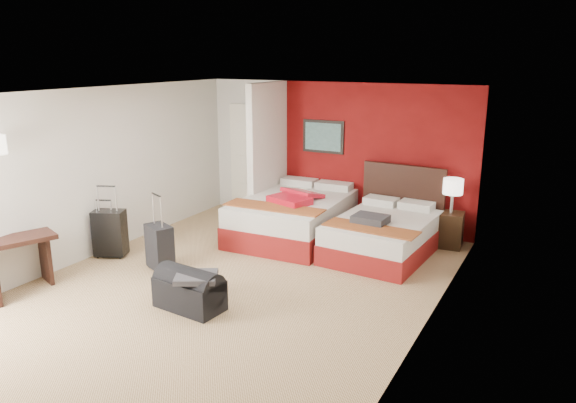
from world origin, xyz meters
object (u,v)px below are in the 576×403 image
Objects in this scene: nightstand at (450,230)px; red_suitcase_open at (296,197)px; bed_right at (382,237)px; table_lamp at (452,196)px; suitcase_black at (110,235)px; desk at (20,265)px; bed_left at (293,218)px; suitcase_charcoal at (160,249)px; duffel_bag at (189,292)px; suitcase_navy at (107,238)px.

red_suitcase_open is at bearing -165.43° from nightstand.
table_lamp is (0.82, 0.84, 0.55)m from bed_right.
table_lamp is 0.80× the size of suitcase_black.
desk is (-3.64, -3.46, 0.08)m from bed_right.
bed_left is 0.41m from red_suitcase_open.
red_suitcase_open is 1.42× the size of suitcase_charcoal.
desk is (-0.05, -1.47, 0.02)m from suitcase_black.
duffel_bag is (-2.27, -3.68, -0.07)m from nightstand.
bed_right is at bearing -6.54° from bed_left.
suitcase_navy reaches higher than duffel_bag.
duffel_bag is (0.14, -2.96, -0.12)m from bed_left.
red_suitcase_open is 2.93m from suitcase_black.
nightstand is at bearing 8.91° from suitcase_navy.
desk is (-2.16, -3.48, -0.36)m from red_suitcase_open.
red_suitcase_open is at bearing 18.85° from suitcase_navy.
duffel_bag is at bearing -45.48° from suitcase_black.
bed_right is at bearing 5.24° from suitcase_black.
bed_left is 2.56m from table_lamp.
table_lamp is at bearing 8.96° from suitcase_black.
red_suitcase_open is at bearing -160.37° from table_lamp.
bed_right is 1.55m from red_suitcase_open.
suitcase_charcoal is at bearing -139.47° from table_lamp.
bed_right is 4.10m from suitcase_black.
suitcase_charcoal is at bearing -100.35° from red_suitcase_open.
suitcase_black is 2.31m from duffel_bag.
bed_right is 2.76× the size of suitcase_black.
red_suitcase_open reaches higher than suitcase_navy.
desk is (0.06, -1.51, 0.11)m from suitcase_navy.
nightstand is 6.20m from desk.
table_lamp is 4.49m from suitcase_charcoal.
table_lamp is at bearing 14.55° from bed_left.
suitcase_charcoal is at bearing 150.59° from duffel_bag.
nightstand is at bearing 8.96° from suitcase_black.
bed_left is at bearing 89.64° from suitcase_charcoal.
red_suitcase_open is 1.59× the size of nightstand.
suitcase_charcoal is at bearing -27.66° from suitcase_black.
duffel_bag is (1.12, -0.78, -0.10)m from suitcase_charcoal.
duffel_bag is at bearing -126.67° from nightstand.
suitcase_navy is (-2.12, -2.08, -0.07)m from bed_left.
bed_left is 2.53× the size of desk.
bed_right is at bearing 5.01° from suitcase_navy.
suitcase_black reaches higher than suitcase_navy.
desk is (-2.20, -0.62, 0.16)m from duffel_bag.
red_suitcase_open is at bearing 19.92° from suitcase_black.
red_suitcase_open is 1.30× the size of suitcase_black.
bed_left is at bearing 179.31° from bed_right.
bed_right is 3.19m from duffel_bag.
nightstand is at bearing 14.55° from bed_left.
suitcase_charcoal is 0.71× the size of desk.
duffel_bag is at bearing -10.87° from suitcase_charcoal.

